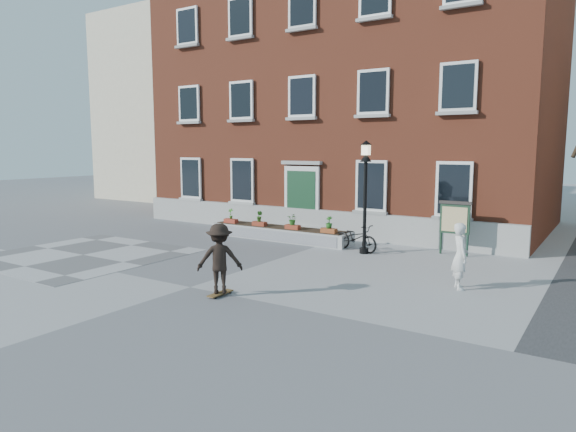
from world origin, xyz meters
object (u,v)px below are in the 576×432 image
Objects in this scene: bicycle at (356,238)px; skateboarder at (220,259)px; notice_board at (455,219)px; lamp_post at (365,181)px; bystander at (460,256)px.

skateboarder is at bearing -169.83° from bicycle.
notice_board reaches higher than skateboarder.
notice_board is at bearing -55.32° from bicycle.
lamp_post is 3.32m from notice_board.
skateboarder is at bearing -97.09° from lamp_post.
skateboarder reaches higher than bicycle.
notice_board is 1.02× the size of skateboarder.
skateboarder is (-4.85, -3.91, 0.07)m from bystander.
notice_board is 8.90m from skateboarder.
lamp_post is 6.96m from skateboarder.
skateboarder is (-0.84, -6.73, -1.59)m from lamp_post.
bicycle is 2.11m from lamp_post.
lamp_post reaches higher than skateboarder.
bystander is (4.44, -3.03, 0.39)m from bicycle.
bicycle is 6.98m from skateboarder.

